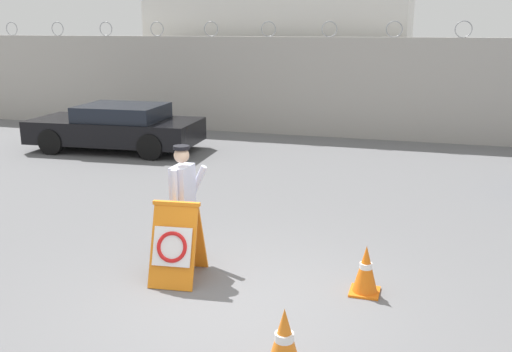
{
  "coord_description": "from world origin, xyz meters",
  "views": [
    {
      "loc": [
        2.0,
        -5.94,
        3.24
      ],
      "look_at": [
        -0.44,
        2.14,
        1.03
      ],
      "focal_mm": 40.0,
      "sensor_mm": 36.0,
      "label": 1
    }
  ],
  "objects_px": {
    "traffic_cone_far": "(284,342)",
    "barricade_sign": "(177,242)",
    "traffic_cone_near": "(366,270)",
    "security_guard": "(183,199)",
    "parked_car_front_coupe": "(117,127)"
  },
  "relations": [
    {
      "from": "traffic_cone_far",
      "to": "parked_car_front_coupe",
      "type": "distance_m",
      "value": 11.1
    },
    {
      "from": "security_guard",
      "to": "parked_car_front_coupe",
      "type": "xyz_separation_m",
      "value": [
        -4.81,
        6.45,
        -0.29
      ]
    },
    {
      "from": "security_guard",
      "to": "traffic_cone_far",
      "type": "height_order",
      "value": "security_guard"
    },
    {
      "from": "barricade_sign",
      "to": "traffic_cone_near",
      "type": "height_order",
      "value": "barricade_sign"
    },
    {
      "from": "barricade_sign",
      "to": "parked_car_front_coupe",
      "type": "relative_size",
      "value": 0.23
    },
    {
      "from": "barricade_sign",
      "to": "traffic_cone_near",
      "type": "relative_size",
      "value": 1.68
    },
    {
      "from": "traffic_cone_far",
      "to": "parked_car_front_coupe",
      "type": "relative_size",
      "value": 0.15
    },
    {
      "from": "security_guard",
      "to": "parked_car_front_coupe",
      "type": "relative_size",
      "value": 0.36
    },
    {
      "from": "security_guard",
      "to": "barricade_sign",
      "type": "bearing_deg",
      "value": -164.63
    },
    {
      "from": "traffic_cone_far",
      "to": "barricade_sign",
      "type": "bearing_deg",
      "value": 137.96
    },
    {
      "from": "barricade_sign",
      "to": "security_guard",
      "type": "bearing_deg",
      "value": 98.05
    },
    {
      "from": "parked_car_front_coupe",
      "to": "traffic_cone_far",
      "type": "bearing_deg",
      "value": 124.5
    },
    {
      "from": "barricade_sign",
      "to": "parked_car_front_coupe",
      "type": "height_order",
      "value": "parked_car_front_coupe"
    },
    {
      "from": "traffic_cone_near",
      "to": "traffic_cone_far",
      "type": "distance_m",
      "value": 2.06
    },
    {
      "from": "barricade_sign",
      "to": "traffic_cone_near",
      "type": "bearing_deg",
      "value": 0.42
    }
  ]
}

